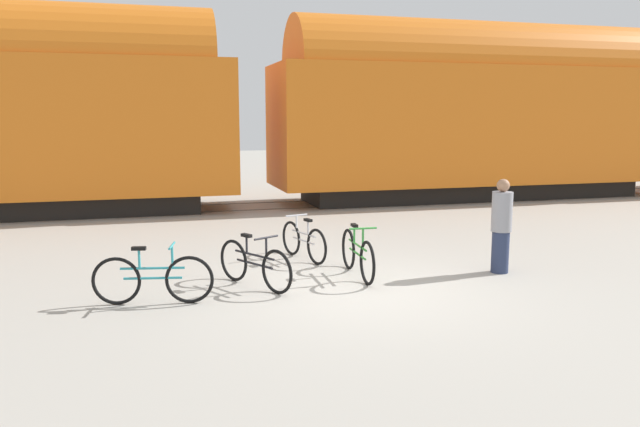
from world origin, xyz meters
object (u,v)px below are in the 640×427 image
bicycle_teal (153,279)px  person_in_grey (501,226)px  freight_train (253,106)px  bicycle_silver (304,241)px  bicycle_black (254,265)px  bicycle_green (357,254)px

bicycle_teal → person_in_grey: person_in_grey is taller
freight_train → bicycle_silver: 7.67m
bicycle_silver → person_in_grey: 3.59m
bicycle_silver → bicycle_black: (-1.22, -1.65, 0.01)m
freight_train → bicycle_black: 9.35m
freight_train → bicycle_teal: freight_train is taller
bicycle_green → bicycle_silver: 1.57m
bicycle_green → bicycle_black: bicycle_green is taller
person_in_grey → bicycle_teal: bearing=-63.6°
bicycle_black → bicycle_teal: bearing=-162.2°
bicycle_teal → person_in_grey: size_ratio=1.05×
freight_train → bicycle_silver: freight_train is taller
freight_train → bicycle_green: bearing=-88.4°
bicycle_silver → bicycle_green: bearing=-68.9°
bicycle_teal → person_in_grey: (5.81, 0.28, 0.44)m
bicycle_teal → bicycle_green: 3.41m
bicycle_teal → bicycle_silver: bearing=37.7°
freight_train → bicycle_green: freight_train is taller
bicycle_teal → bicycle_black: bicycle_teal is taller
bicycle_silver → person_in_grey: bearing=-31.6°
bicycle_teal → bicycle_green: (3.34, 0.68, 0.01)m
bicycle_silver → bicycle_black: bicycle_black is taller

